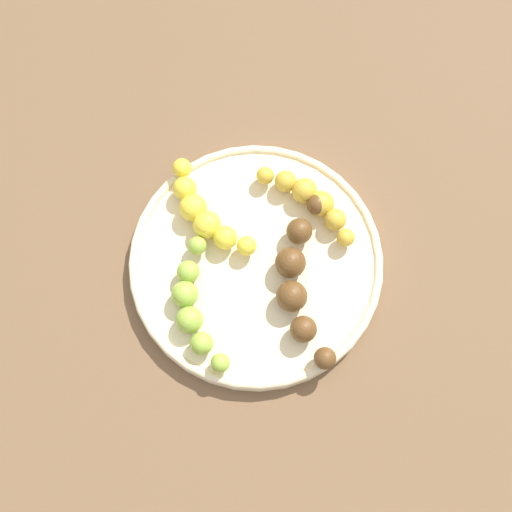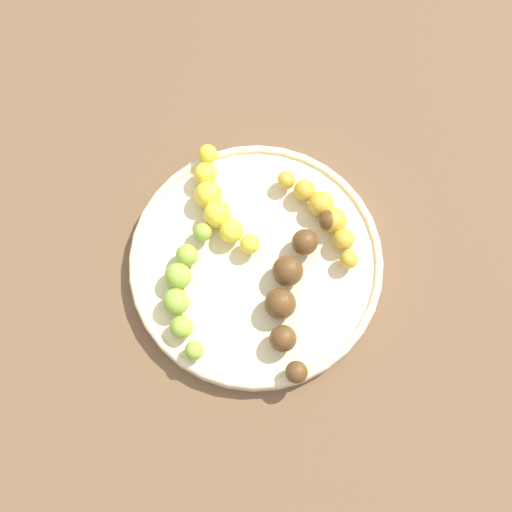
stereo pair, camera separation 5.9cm
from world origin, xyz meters
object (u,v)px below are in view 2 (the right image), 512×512
at_px(banana_overripe, 292,289).
at_px(fruit_bowl, 256,263).
at_px(banana_green, 183,289).
at_px(banana_spotted, 324,214).
at_px(banana_yellow, 217,203).

bearing_deg(banana_overripe, fruit_bowl, -29.98).
bearing_deg(banana_green, banana_spotted, -148.32).
relative_size(banana_overripe, banana_spotted, 1.70).
bearing_deg(banana_spotted, banana_yellow, 138.19).
xyz_separation_m(fruit_bowl, banana_overripe, (0.04, -0.04, 0.02)).
xyz_separation_m(fruit_bowl, banana_spotted, (0.08, 0.05, 0.02)).
height_order(banana_spotted, banana_green, same).
relative_size(fruit_bowl, banana_green, 1.86).
height_order(fruit_bowl, banana_green, banana_green).
bearing_deg(banana_yellow, banana_green, 46.64).
bearing_deg(banana_green, fruit_bowl, -152.73).
distance_m(fruit_bowl, banana_spotted, 0.10).
bearing_deg(banana_spotted, fruit_bowl, 177.92).
xyz_separation_m(banana_overripe, banana_yellow, (-0.09, 0.10, -0.00)).
bearing_deg(banana_spotted, banana_green, 173.72).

